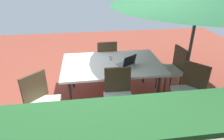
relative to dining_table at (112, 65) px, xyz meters
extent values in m
cube|color=brown|center=(0.00, 0.00, -0.73)|extent=(10.00, 10.00, 0.02)
cube|color=silver|center=(0.00, 0.00, 0.03)|extent=(1.93, 1.26, 0.04)
cylinder|color=#333333|center=(-0.81, -0.48, -0.35)|extent=(0.05, 0.05, 0.72)
cylinder|color=#333333|center=(0.81, -0.48, -0.35)|extent=(0.05, 0.05, 0.72)
cylinder|color=#333333|center=(-0.81, 0.48, -0.35)|extent=(0.05, 0.05, 0.72)
cylinder|color=#333333|center=(0.81, 0.48, -0.35)|extent=(0.05, 0.05, 0.72)
cylinder|color=#4C4C4C|center=(-1.51, 0.14, 0.41)|extent=(0.06, 0.06, 2.24)
cylinder|color=black|center=(-1.51, 0.14, -0.69)|extent=(0.44, 0.44, 0.06)
cube|color=silver|center=(-1.21, 0.84, -0.23)|extent=(0.46, 0.46, 0.08)
cube|color=#4C3823|center=(-1.37, 0.71, 0.04)|extent=(0.31, 0.36, 0.45)
cylinder|color=#4C3823|center=(-0.95, 0.82, -0.49)|extent=(0.03, 0.03, 0.45)
cylinder|color=#4C3823|center=(-1.19, 1.10, -0.49)|extent=(0.03, 0.03, 0.45)
cylinder|color=#4C3823|center=(-1.23, 0.59, -0.49)|extent=(0.03, 0.03, 0.45)
cylinder|color=#4C3823|center=(-1.46, 0.87, -0.49)|extent=(0.03, 0.03, 0.45)
cube|color=silver|center=(1.18, 0.85, -0.23)|extent=(0.46, 0.46, 0.08)
cube|color=#4C3823|center=(1.33, 0.70, 0.04)|extent=(0.34, 0.33, 0.45)
cylinder|color=#4C3823|center=(1.19, 1.10, -0.49)|extent=(0.03, 0.03, 0.45)
cylinder|color=#4C3823|center=(0.93, 0.85, -0.49)|extent=(0.03, 0.03, 0.45)
cylinder|color=#4C3823|center=(1.44, 0.85, -0.49)|extent=(0.03, 0.03, 0.45)
cylinder|color=#4C3823|center=(1.18, 0.60, -0.49)|extent=(0.03, 0.03, 0.45)
cube|color=silver|center=(-1.24, -0.04, -0.23)|extent=(0.46, 0.46, 0.08)
cube|color=#4C3823|center=(-1.45, -0.07, 0.04)|extent=(0.09, 0.44, 0.45)
cylinder|color=#4C3823|center=(-1.04, -0.20, -0.49)|extent=(0.03, 0.03, 0.45)
cylinder|color=#4C3823|center=(-1.08, 0.16, -0.49)|extent=(0.03, 0.03, 0.45)
cylinder|color=#4C3823|center=(-1.39, -0.24, -0.49)|extent=(0.03, 0.03, 0.45)
cylinder|color=#4C3823|center=(-1.44, 0.11, -0.49)|extent=(0.03, 0.03, 0.45)
cube|color=silver|center=(0.02, -0.84, -0.23)|extent=(0.46, 0.46, 0.08)
cube|color=#4C3823|center=(0.02, -0.63, 0.04)|extent=(0.44, 0.04, 0.45)
cylinder|color=#4C3823|center=(-0.16, -1.02, -0.49)|extent=(0.03, 0.03, 0.45)
cylinder|color=#4C3823|center=(0.20, -1.02, -0.49)|extent=(0.03, 0.03, 0.45)
cylinder|color=#4C3823|center=(-0.16, -0.66, -0.49)|extent=(0.03, 0.03, 0.45)
cylinder|color=#4C3823|center=(0.20, -0.66, -0.49)|extent=(0.03, 0.03, 0.45)
cube|color=silver|center=(0.01, 0.87, -0.23)|extent=(0.46, 0.46, 0.08)
cube|color=#4C3823|center=(0.00, 0.66, 0.04)|extent=(0.44, 0.05, 0.45)
cylinder|color=#4C3823|center=(0.19, 1.04, -0.49)|extent=(0.03, 0.03, 0.45)
cylinder|color=#4C3823|center=(-0.17, 1.05, -0.49)|extent=(0.03, 0.03, 0.45)
cylinder|color=#4C3823|center=(0.18, 0.68, -0.49)|extent=(0.03, 0.03, 0.45)
cylinder|color=#4C3823|center=(-0.18, 0.69, -0.49)|extent=(0.03, 0.03, 0.45)
cube|color=gray|center=(-0.25, 0.10, 0.05)|extent=(0.39, 0.36, 0.02)
cube|color=black|center=(-0.31, 0.19, 0.16)|extent=(0.30, 0.22, 0.20)
cylinder|color=white|center=(0.02, -0.18, 0.09)|extent=(0.07, 0.07, 0.09)
camera|label=1|loc=(0.50, 3.51, 1.67)|focal=31.89mm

